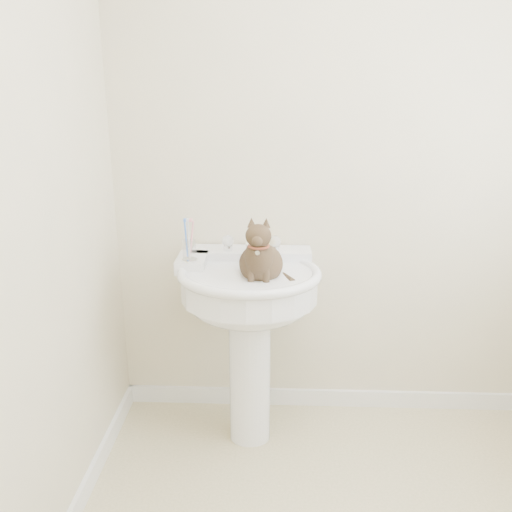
# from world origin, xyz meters

# --- Properties ---
(wall_back) EXTENTS (2.20, 0.00, 2.50)m
(wall_back) POSITION_xyz_m (0.00, 1.10, 1.25)
(wall_back) COLOR beige
(wall_back) RESTS_ON ground
(baseboard_back) EXTENTS (2.20, 0.02, 0.09)m
(baseboard_back) POSITION_xyz_m (0.00, 1.09, 0.04)
(baseboard_back) COLOR white
(baseboard_back) RESTS_ON floor
(pedestal_sink) EXTENTS (0.64, 0.63, 0.88)m
(pedestal_sink) POSITION_xyz_m (-0.44, 0.81, 0.70)
(pedestal_sink) COLOR white
(pedestal_sink) RESTS_ON floor
(faucet) EXTENTS (0.28, 0.12, 0.14)m
(faucet) POSITION_xyz_m (-0.44, 0.97, 0.93)
(faucet) COLOR silver
(faucet) RESTS_ON pedestal_sink
(soap_bar) EXTENTS (0.10, 0.07, 0.03)m
(soap_bar) POSITION_xyz_m (-0.38, 1.06, 0.90)
(soap_bar) COLOR gold
(soap_bar) RESTS_ON pedestal_sink
(toothbrush_cup) EXTENTS (0.07, 0.07, 0.18)m
(toothbrush_cup) POSITION_xyz_m (-0.70, 0.83, 0.93)
(toothbrush_cup) COLOR silver
(toothbrush_cup) RESTS_ON pedestal_sink
(cat) EXTENTS (0.21, 0.26, 0.38)m
(cat) POSITION_xyz_m (-0.39, 0.75, 0.92)
(cat) COLOR #4C3B28
(cat) RESTS_ON pedestal_sink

